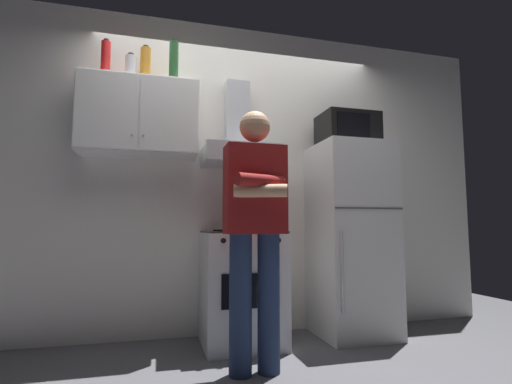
# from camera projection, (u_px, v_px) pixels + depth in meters

# --- Properties ---
(ground_plane) EXTENTS (7.00, 7.00, 0.00)m
(ground_plane) POSITION_uv_depth(u_px,v_px,m) (256.00, 354.00, 2.66)
(ground_plane) COLOR #4C4C51
(back_wall_tiled) EXTENTS (4.80, 0.10, 2.70)m
(back_wall_tiled) POSITION_uv_depth(u_px,v_px,m) (239.00, 176.00, 3.36)
(back_wall_tiled) COLOR silver
(back_wall_tiled) RESTS_ON ground_plane
(upper_cabinet) EXTENTS (0.90, 0.37, 0.60)m
(upper_cabinet) POSITION_uv_depth(u_px,v_px,m) (140.00, 118.00, 2.97)
(upper_cabinet) COLOR white
(stove_oven) EXTENTS (0.60, 0.62, 0.87)m
(stove_oven) POSITION_uv_depth(u_px,v_px,m) (242.00, 287.00, 2.93)
(stove_oven) COLOR white
(stove_oven) RESTS_ON ground_plane
(range_hood) EXTENTS (0.60, 0.44, 0.75)m
(range_hood) POSITION_uv_depth(u_px,v_px,m) (239.00, 143.00, 3.16)
(range_hood) COLOR #B7BABF
(refrigerator) EXTENTS (0.60, 0.62, 1.60)m
(refrigerator) POSITION_uv_depth(u_px,v_px,m) (351.00, 238.00, 3.20)
(refrigerator) COLOR silver
(refrigerator) RESTS_ON ground_plane
(microwave) EXTENTS (0.48, 0.37, 0.28)m
(microwave) POSITION_uv_depth(u_px,v_px,m) (347.00, 130.00, 3.31)
(microwave) COLOR black
(microwave) RESTS_ON refrigerator
(person_standing) EXTENTS (0.38, 0.33, 1.64)m
(person_standing) POSITION_uv_depth(u_px,v_px,m) (255.00, 226.00, 2.38)
(person_standing) COLOR navy
(person_standing) RESTS_ON ground_plane
(cooking_pot) EXTENTS (0.31, 0.21, 0.12)m
(cooking_pot) POSITION_uv_depth(u_px,v_px,m) (262.00, 222.00, 2.89)
(cooking_pot) COLOR #B7BABF
(cooking_pot) RESTS_ON stove_oven
(bottle_liquor_amber) EXTENTS (0.08, 0.08, 0.32)m
(bottle_liquor_amber) POSITION_uv_depth(u_px,v_px,m) (145.00, 65.00, 3.06)
(bottle_liquor_amber) COLOR #B7721E
(bottle_liquor_amber) RESTS_ON upper_cabinet
(bottle_canister_steel) EXTENTS (0.09, 0.09, 0.22)m
(bottle_canister_steel) POSITION_uv_depth(u_px,v_px,m) (131.00, 68.00, 3.00)
(bottle_canister_steel) COLOR #B2B5BA
(bottle_canister_steel) RESTS_ON upper_cabinet
(bottle_wine_green) EXTENTS (0.07, 0.07, 0.36)m
(bottle_wine_green) POSITION_uv_depth(u_px,v_px,m) (174.00, 62.00, 3.05)
(bottle_wine_green) COLOR #19471E
(bottle_wine_green) RESTS_ON upper_cabinet
(bottle_soda_red) EXTENTS (0.07, 0.07, 0.30)m
(bottle_soda_red) POSITION_uv_depth(u_px,v_px,m) (106.00, 59.00, 2.92)
(bottle_soda_red) COLOR red
(bottle_soda_red) RESTS_ON upper_cabinet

